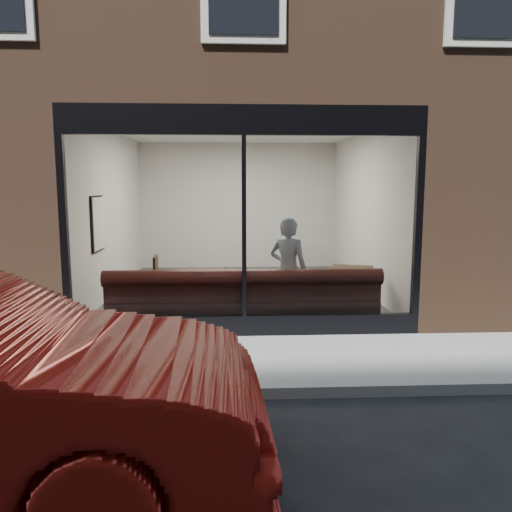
{
  "coord_description": "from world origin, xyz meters",
  "views": [
    {
      "loc": [
        -0.17,
        -4.83,
        2.13
      ],
      "look_at": [
        0.18,
        2.4,
        1.1
      ],
      "focal_mm": 35.0,
      "sensor_mm": 36.0,
      "label": 1
    }
  ],
  "objects_px": {
    "cafe_table_left": "(201,272)",
    "cafe_chair_left": "(145,297)",
    "cafe_table_right": "(351,269)",
    "banquette": "(244,313)",
    "person": "(288,270)"
  },
  "relations": [
    {
      "from": "cafe_table_left",
      "to": "cafe_chair_left",
      "type": "height_order",
      "value": "cafe_table_left"
    },
    {
      "from": "cafe_table_right",
      "to": "banquette",
      "type": "bearing_deg",
      "value": -155.02
    },
    {
      "from": "person",
      "to": "cafe_chair_left",
      "type": "relative_size",
      "value": 3.85
    },
    {
      "from": "cafe_table_left",
      "to": "cafe_table_right",
      "type": "xyz_separation_m",
      "value": [
        2.5,
        0.17,
        0.0
      ]
    },
    {
      "from": "banquette",
      "to": "cafe_table_left",
      "type": "height_order",
      "value": "cafe_table_left"
    },
    {
      "from": "banquette",
      "to": "cafe_table_right",
      "type": "height_order",
      "value": "cafe_table_right"
    },
    {
      "from": "cafe_table_right",
      "to": "cafe_chair_left",
      "type": "bearing_deg",
      "value": 175.6
    },
    {
      "from": "banquette",
      "to": "cafe_table_right",
      "type": "distance_m",
      "value": 2.08
    },
    {
      "from": "person",
      "to": "cafe_table_right",
      "type": "distance_m",
      "value": 1.25
    },
    {
      "from": "cafe_table_right",
      "to": "cafe_chair_left",
      "type": "height_order",
      "value": "cafe_table_right"
    },
    {
      "from": "person",
      "to": "cafe_table_right",
      "type": "relative_size",
      "value": 2.41
    },
    {
      "from": "banquette",
      "to": "person",
      "type": "height_order",
      "value": "person"
    },
    {
      "from": "cafe_table_left",
      "to": "cafe_table_right",
      "type": "relative_size",
      "value": 0.97
    },
    {
      "from": "banquette",
      "to": "cafe_table_left",
      "type": "bearing_deg",
      "value": 134.64
    },
    {
      "from": "person",
      "to": "cafe_table_right",
      "type": "xyz_separation_m",
      "value": [
        1.13,
        0.53,
        -0.08
      ]
    }
  ]
}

